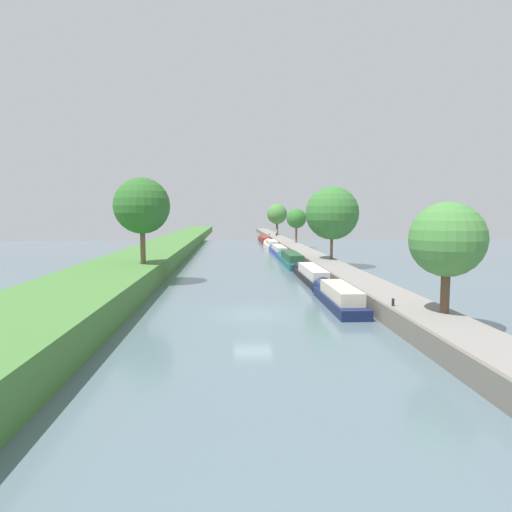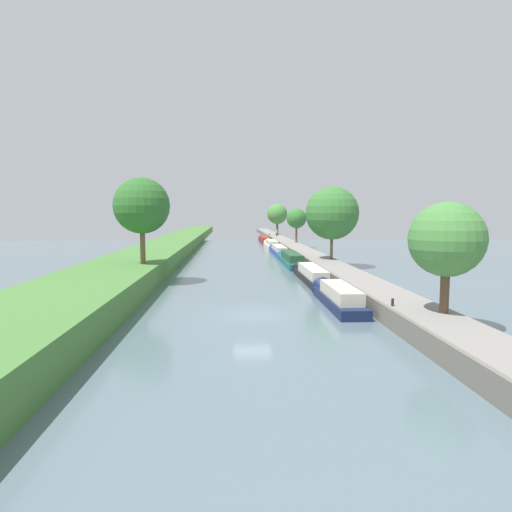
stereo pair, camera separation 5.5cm
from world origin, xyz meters
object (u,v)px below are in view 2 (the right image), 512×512
Objects in this scene: narrowboat_cream at (271,244)px; narrowboat_maroon at (264,239)px; narrowboat_teal at (290,259)px; person_walking at (277,233)px; mooring_bollard_near at (393,302)px; mooring_bollard_far at (270,234)px; narrowboat_black at (310,274)px; narrowboat_navy at (337,296)px; narrowboat_blue at (278,250)px.

narrowboat_maroon is (-0.10, 16.68, -0.05)m from narrowboat_cream.
narrowboat_teal is 8.69× the size of person_walking.
mooring_bollard_far is (0.00, 85.01, 0.00)m from mooring_bollard_near.
mooring_bollard_far reaches higher than narrowboat_black.
narrowboat_teal is 32.05× the size of mooring_bollard_near.
narrowboat_teal is at bearing 89.92° from narrowboat_navy.
mooring_bollard_far is (-1.22, 5.49, -0.65)m from person_walking.
narrowboat_teal reaches higher than narrowboat_blue.
narrowboat_blue is (-0.14, 28.65, -0.01)m from narrowboat_black.
narrowboat_teal is 0.96× the size of narrowboat_blue.
mooring_bollard_far reaches higher than narrowboat_blue.
narrowboat_black reaches higher than narrowboat_blue.
mooring_bollard_near is at bearing -72.01° from narrowboat_navy.
person_walking reaches higher than narrowboat_teal.
narrowboat_maroon is at bearing 90.16° from narrowboat_black.
narrowboat_blue is at bearing -95.39° from person_walking.
narrowboat_teal is 31.73m from mooring_bollard_near.
narrowboat_black is 1.00× the size of narrowboat_cream.
mooring_bollard_far reaches higher than narrowboat_cream.
narrowboat_cream is (0.07, 14.33, -0.01)m from narrowboat_blue.
narrowboat_black is at bearing -89.91° from narrowboat_cream.
narrowboat_teal is at bearing 90.53° from narrowboat_black.
narrowboat_cream is at bearing 91.73° from mooring_bollard_near.
person_walking reaches higher than mooring_bollard_far.
person_walking is (2.99, 61.81, 1.40)m from narrowboat_black.
mooring_bollard_near is (1.83, -60.69, 0.77)m from narrowboat_cream.
narrowboat_blue is at bearing 90.04° from narrowboat_teal.
narrowboat_maroon is 4.09m from person_walking.
narrowboat_blue is (-0.01, 14.70, -0.08)m from narrowboat_teal.
narrowboat_teal reaches higher than mooring_bollard_far.
person_walking is at bearing 89.12° from mooring_bollard_near.
person_walking is at bearing 80.79° from narrowboat_cream.
narrowboat_navy is 73.66m from person_walking.
mooring_bollard_near reaches higher than narrowboat_maroon.
narrowboat_black is 29.12× the size of mooring_bollard_near.
mooring_bollard_far is at bearing 87.18° from narrowboat_blue.
narrowboat_navy is 0.70× the size of narrowboat_blue.
narrowboat_blue is 14.33m from narrowboat_cream.
person_walking is at bearing 86.28° from narrowboat_teal.
narrowboat_cream is 29.14× the size of mooring_bollard_far.
narrowboat_navy reaches higher than narrowboat_blue.
mooring_bollard_far is (1.83, 24.33, 0.77)m from narrowboat_cream.
narrowboat_blue is 38.71m from mooring_bollard_far.
narrowboat_cream is at bearing 90.09° from narrowboat_black.
narrowboat_blue is 46.41m from mooring_bollard_near.
narrowboat_teal is (-0.13, 13.95, 0.07)m from narrowboat_black.
person_walking is 79.54m from mooring_bollard_near.
narrowboat_blue is at bearing 90.28° from narrowboat_black.
narrowboat_teal is 45.70m from narrowboat_maroon.
mooring_bollard_near reaches higher than narrowboat_cream.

